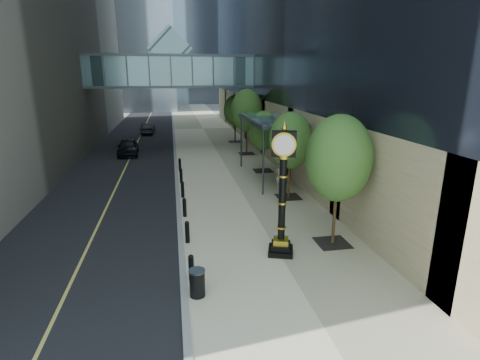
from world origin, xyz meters
The scene contains 13 objects.
ground centered at (0.00, 0.00, 0.00)m, with size 320.00×320.00×0.00m, color gray.
road centered at (-7.00, 40.00, 0.01)m, with size 8.00×180.00×0.02m, color black.
sidewalk centered at (1.00, 40.00, 0.03)m, with size 8.00×180.00×0.06m, color beige.
curb centered at (-3.00, 40.00, 0.04)m, with size 0.25×180.00×0.07m, color gray.
skywalk centered at (-3.00, 28.00, 7.71)m, with size 17.00×4.20×5.80m.
entrance_canopy centered at (3.48, 14.00, 4.19)m, with size 3.00×8.00×4.38m.
bollard_row centered at (-2.70, 9.00, 0.51)m, with size 0.20×16.20×0.90m.
street_trees centered at (3.60, 15.73, 3.69)m, with size 2.88×28.61×5.92m.
street_clock centered at (1.07, 2.47, 2.38)m, with size 1.26×1.26×5.34m.
trash_bin centered at (-2.56, -0.02, 0.51)m, with size 0.52×0.52×0.90m, color black.
pedestrian centered at (3.66, 11.63, 0.86)m, with size 0.58×0.38×1.60m, color beige.
car_near centered at (-7.26, 24.18, 0.78)m, with size 1.79×4.44×1.51m, color black.
car_far centered at (-6.13, 36.85, 0.68)m, with size 1.41×4.03×1.33m, color black.
Camera 1 is at (-3.12, -11.17, 7.27)m, focal length 28.00 mm.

